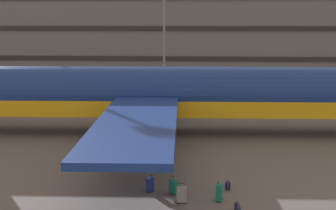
# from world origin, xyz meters

# --- Properties ---
(ground_plane) EXTENTS (600.00, 600.00, 0.00)m
(ground_plane) POSITION_xyz_m (0.00, 0.00, 0.00)
(ground_plane) COLOR #5B5B60
(terminal_structure) EXTENTS (125.12, 14.88, 18.78)m
(terminal_structure) POSITION_xyz_m (0.00, 44.47, 9.39)
(terminal_structure) COLOR slate
(terminal_structure) RESTS_ON ground_plane
(airliner) EXTENTS (42.50, 34.37, 10.67)m
(airliner) POSITION_xyz_m (0.30, -1.50, 2.98)
(airliner) COLOR navy
(airliner) RESTS_ON ground_plane
(suitcase_red) EXTENTS (0.47, 0.49, 0.95)m
(suitcase_red) POSITION_xyz_m (2.13, -13.96, 0.39)
(suitcase_red) COLOR #147266
(suitcase_red) RESTS_ON ground_plane
(suitcase_orange) EXTENTS (0.47, 0.25, 0.97)m
(suitcase_orange) POSITION_xyz_m (2.57, -15.06, 0.43)
(suitcase_orange) COLOR gray
(suitcase_orange) RESTS_ON ground_plane
(suitcase_large) EXTENTS (0.36, 0.49, 0.94)m
(suitcase_large) POSITION_xyz_m (4.35, -14.71, 0.45)
(suitcase_large) COLOR #147266
(suitcase_large) RESTS_ON ground_plane
(suitcase_silver) EXTENTS (0.43, 0.43, 0.90)m
(suitcase_silver) POSITION_xyz_m (0.93, -13.72, 0.40)
(suitcase_silver) COLOR navy
(suitcase_silver) RESTS_ON ground_plane
(backpack_black) EXTENTS (0.31, 0.39, 0.53)m
(backpack_black) POSITION_xyz_m (5.12, -15.95, 0.23)
(backpack_black) COLOR navy
(backpack_black) RESTS_ON ground_plane
(backpack_navy) EXTENTS (0.35, 0.35, 0.56)m
(backpack_navy) POSITION_xyz_m (4.85, -13.26, 0.25)
(backpack_navy) COLOR navy
(backpack_navy) RESTS_ON ground_plane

